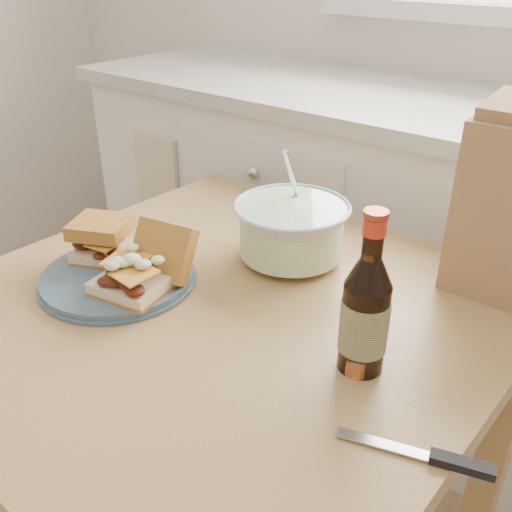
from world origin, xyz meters
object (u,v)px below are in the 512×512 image
Objects in this scene: coleslaw_bowl at (291,233)px; beer_bottle at (365,313)px; dining_table at (224,354)px; plate at (118,277)px.

beer_bottle is (0.27, -0.20, 0.04)m from coleslaw_bowl.
beer_bottle reaches higher than coleslaw_bowl.
dining_table is 0.24m from plate.
dining_table is 3.75× the size of beer_bottle.
beer_bottle reaches higher than dining_table.
dining_table is at bearing -89.66° from coleslaw_bowl.
plate is at bearing 171.08° from beer_bottle.
plate is 0.48m from beer_bottle.
plate is (-0.20, -0.07, 0.12)m from dining_table.
beer_bottle is at bearing 2.11° from dining_table.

